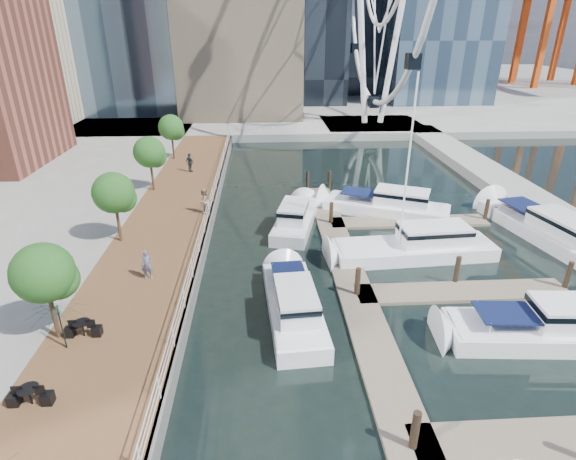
# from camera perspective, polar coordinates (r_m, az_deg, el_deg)

# --- Properties ---
(ground) EXTENTS (520.00, 520.00, 0.00)m
(ground) POSITION_cam_1_polar(r_m,az_deg,el_deg) (19.03, 4.21, -21.89)
(ground) COLOR black
(ground) RESTS_ON ground
(boardwalk) EXTENTS (6.00, 60.00, 1.00)m
(boardwalk) POSITION_cam_1_polar(r_m,az_deg,el_deg) (31.74, -15.64, -1.20)
(boardwalk) COLOR brown
(boardwalk) RESTS_ON ground
(seawall) EXTENTS (0.25, 60.00, 1.00)m
(seawall) POSITION_cam_1_polar(r_m,az_deg,el_deg) (31.23, -10.27, -1.09)
(seawall) COLOR #595954
(seawall) RESTS_ON ground
(land_far) EXTENTS (200.00, 114.00, 1.00)m
(land_far) POSITION_cam_1_polar(r_m,az_deg,el_deg) (115.78, -2.40, 17.82)
(land_far) COLOR gray
(land_far) RESTS_ON ground
(breakwater) EXTENTS (4.00, 60.00, 1.00)m
(breakwater) POSITION_cam_1_polar(r_m,az_deg,el_deg) (41.84, 28.75, 2.86)
(breakwater) COLOR gray
(breakwater) RESTS_ON ground
(pier) EXTENTS (14.00, 12.00, 1.00)m
(pier) POSITION_cam_1_polar(r_m,az_deg,el_deg) (68.25, 10.61, 12.82)
(pier) COLOR gray
(pier) RESTS_ON ground
(railing) EXTENTS (0.10, 60.00, 1.05)m
(railing) POSITION_cam_1_polar(r_m,az_deg,el_deg) (30.82, -10.59, 0.62)
(railing) COLOR white
(railing) RESTS_ON boardwalk
(floating_docks) EXTENTS (16.00, 34.00, 2.60)m
(floating_docks) POSITION_cam_1_polar(r_m,az_deg,el_deg) (28.36, 17.87, -4.73)
(floating_docks) COLOR #6D6051
(floating_docks) RESTS_ON ground
(street_trees) EXTENTS (2.60, 42.60, 4.60)m
(street_trees) POSITION_cam_1_polar(r_m,az_deg,el_deg) (30.10, -21.29, 4.41)
(street_trees) COLOR #3F2B1C
(street_trees) RESTS_ON ground
(cafe_tables) EXTENTS (2.50, 13.70, 0.74)m
(cafe_tables) POSITION_cam_1_polar(r_m,az_deg,el_deg) (18.54, -31.44, -21.92)
(cafe_tables) COLOR black
(cafe_tables) RESTS_ON ground
(yacht_foreground) EXTENTS (10.48, 3.54, 2.15)m
(yacht_foreground) POSITION_cam_1_polar(r_m,az_deg,el_deg) (25.40, 29.82, -12.05)
(yacht_foreground) COLOR white
(yacht_foreground) RESTS_ON ground
(pedestrian_near) EXTENTS (0.68, 0.50, 1.70)m
(pedestrian_near) POSITION_cam_1_polar(r_m,az_deg,el_deg) (25.82, -17.47, -4.23)
(pedestrian_near) COLOR #545670
(pedestrian_near) RESTS_ON boardwalk
(pedestrian_mid) EXTENTS (1.14, 1.20, 1.95)m
(pedestrian_mid) POSITION_cam_1_polar(r_m,az_deg,el_deg) (33.86, -10.68, 3.64)
(pedestrian_mid) COLOR gray
(pedestrian_mid) RESTS_ON boardwalk
(pedestrian_far) EXTENTS (1.09, 1.04, 1.82)m
(pedestrian_far) POSITION_cam_1_polar(r_m,az_deg,el_deg) (44.31, -12.34, 8.37)
(pedestrian_far) COLOR #2E3439
(pedestrian_far) RESTS_ON boardwalk
(moored_yachts) EXTENTS (22.97, 31.21, 11.50)m
(moored_yachts) POSITION_cam_1_polar(r_m,az_deg,el_deg) (30.17, 16.87, -3.82)
(moored_yachts) COLOR white
(moored_yachts) RESTS_ON ground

